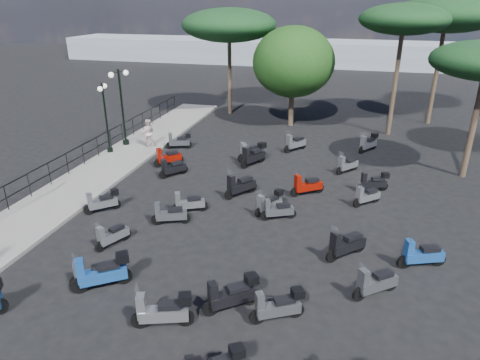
% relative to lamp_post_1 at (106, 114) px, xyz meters
% --- Properties ---
extents(ground, '(120.00, 120.00, 0.00)m').
position_rel_lamp_post_1_xyz_m(ground, '(7.55, -5.64, -2.39)').
color(ground, black).
rests_on(ground, ground).
extents(sidewalk, '(3.00, 30.00, 0.15)m').
position_rel_lamp_post_1_xyz_m(sidewalk, '(1.05, -2.64, -2.31)').
color(sidewalk, slate).
rests_on(sidewalk, ground).
extents(railing, '(0.04, 26.04, 1.10)m').
position_rel_lamp_post_1_xyz_m(railing, '(-0.25, -2.84, -1.49)').
color(railing, black).
rests_on(railing, sidewalk).
extents(lamp_post_1, '(0.52, 1.12, 3.92)m').
position_rel_lamp_post_1_xyz_m(lamp_post_1, '(0.00, 0.00, 0.00)').
color(lamp_post_1, black).
rests_on(lamp_post_1, sidewalk).
extents(lamp_post_2, '(0.71, 1.23, 4.46)m').
position_rel_lamp_post_1_xyz_m(lamp_post_2, '(0.22, 1.46, 0.31)').
color(lamp_post_2, black).
rests_on(lamp_post_2, sidewalk).
extents(pedestrian_far, '(0.95, 0.84, 1.62)m').
position_rel_lamp_post_1_xyz_m(pedestrian_far, '(1.68, 1.56, -1.43)').
color(pedestrian_far, beige).
rests_on(pedestrian_far, sidewalk).
extents(scooter_1, '(1.41, 0.88, 1.24)m').
position_rel_lamp_post_1_xyz_m(scooter_1, '(5.94, -11.07, -1.96)').
color(scooter_1, black).
rests_on(scooter_1, ground).
extents(scooter_2, '(0.77, 1.40, 1.19)m').
position_rel_lamp_post_1_xyz_m(scooter_2, '(5.25, -8.81, -1.98)').
color(scooter_2, black).
rests_on(scooter_2, ground).
extents(scooter_3, '(1.20, 1.14, 1.20)m').
position_rel_lamp_post_1_xyz_m(scooter_3, '(3.46, -6.50, -1.93)').
color(scooter_3, black).
rests_on(scooter_3, ground).
extents(scooter_4, '(1.24, 1.22, 1.31)m').
position_rel_lamp_post_1_xyz_m(scooter_4, '(3.95, -0.82, -1.93)').
color(scooter_4, black).
rests_on(scooter_4, ground).
extents(scooter_5, '(1.45, 0.76, 1.21)m').
position_rel_lamp_post_1_xyz_m(scooter_5, '(3.47, 1.93, -1.93)').
color(scooter_5, black).
rests_on(scooter_5, ground).
extents(scooter_6, '(1.66, 0.80, 1.37)m').
position_rel_lamp_post_1_xyz_m(scooter_6, '(8.76, -12.18, -1.87)').
color(scooter_6, black).
rests_on(scooter_6, ground).
extents(scooter_7, '(1.58, 1.22, 1.46)m').
position_rel_lamp_post_1_xyz_m(scooter_7, '(6.25, -11.09, -1.84)').
color(scooter_7, black).
rests_on(scooter_7, ground).
extents(scooter_8, '(1.48, 0.74, 1.23)m').
position_rel_lamp_post_1_xyz_m(scooter_8, '(6.62, -6.80, -1.96)').
color(scooter_8, black).
rests_on(scooter_8, ground).
extents(scooter_9, '(1.39, 0.83, 1.21)m').
position_rel_lamp_post_1_xyz_m(scooter_9, '(6.98, -5.64, -1.97)').
color(scooter_9, black).
rests_on(scooter_9, ground).
extents(scooter_10, '(1.08, 1.29, 1.26)m').
position_rel_lamp_post_1_xyz_m(scooter_10, '(4.79, -2.16, -1.95)').
color(scooter_10, black).
rests_on(scooter_10, ground).
extents(scooter_11, '(1.33, 1.23, 1.36)m').
position_rel_lamp_post_1_xyz_m(scooter_11, '(8.07, 1.02, -1.92)').
color(scooter_11, black).
rests_on(scooter_11, ground).
extents(scooter_13, '(1.47, 1.19, 1.38)m').
position_rel_lamp_post_1_xyz_m(scooter_13, '(10.37, -11.05, -1.87)').
color(scooter_13, black).
rests_on(scooter_13, ground).
extents(scooter_14, '(1.39, 0.79, 1.18)m').
position_rel_lamp_post_1_xyz_m(scooter_14, '(10.68, -5.34, -1.98)').
color(scooter_14, black).
rests_on(scooter_14, ground).
extents(scooter_15, '(1.18, 1.49, 1.42)m').
position_rel_lamp_post_1_xyz_m(scooter_15, '(8.65, -3.53, -1.89)').
color(scooter_15, black).
rests_on(scooter_15, ground).
extents(scooter_16, '(1.10, 1.65, 1.45)m').
position_rel_lamp_post_1_xyz_m(scooter_16, '(8.36, 0.40, -1.84)').
color(scooter_16, black).
rests_on(scooter_16, ground).
extents(scooter_17, '(1.14, 1.40, 1.35)m').
position_rel_lamp_post_1_xyz_m(scooter_17, '(10.18, 3.24, -1.92)').
color(scooter_17, black).
rests_on(scooter_17, ground).
extents(scooter_19, '(1.45, 0.93, 1.27)m').
position_rel_lamp_post_1_xyz_m(scooter_19, '(11.71, -11.15, -1.91)').
color(scooter_19, black).
rests_on(scooter_19, ground).
extents(scooter_20, '(1.32, 1.33, 1.41)m').
position_rel_lamp_post_1_xyz_m(scooter_20, '(13.42, -7.44, -1.90)').
color(scooter_20, black).
rests_on(scooter_20, ground).
extents(scooter_21, '(1.01, 1.28, 1.19)m').
position_rel_lamp_post_1_xyz_m(scooter_21, '(10.24, -4.85, -1.94)').
color(scooter_21, black).
rests_on(scooter_21, ground).
extents(scooter_22, '(1.42, 1.06, 1.33)m').
position_rel_lamp_post_1_xyz_m(scooter_22, '(11.54, -2.68, -1.93)').
color(scooter_22, black).
rests_on(scooter_22, ground).
extents(scooter_23, '(1.06, 1.25, 1.23)m').
position_rel_lamp_post_1_xyz_m(scooter_23, '(13.23, 0.56, -1.96)').
color(scooter_23, black).
rests_on(scooter_23, ground).
extents(scooter_25, '(1.37, 1.14, 1.33)m').
position_rel_lamp_post_1_xyz_m(scooter_25, '(14.35, -9.36, -1.92)').
color(scooter_25, black).
rests_on(scooter_25, ground).
extents(scooter_26, '(1.61, 0.82, 1.34)m').
position_rel_lamp_post_1_xyz_m(scooter_26, '(15.87, -7.41, -1.92)').
color(scooter_26, black).
rests_on(scooter_26, ground).
extents(scooter_27, '(1.17, 1.09, 1.20)m').
position_rel_lamp_post_1_xyz_m(scooter_27, '(14.17, -3.04, -1.97)').
color(scooter_27, black).
rests_on(scooter_27, ground).
extents(scooter_28, '(1.41, 0.73, 1.18)m').
position_rel_lamp_post_1_xyz_m(scooter_28, '(14.48, -1.48, -1.94)').
color(scooter_28, black).
rests_on(scooter_28, ground).
extents(scooter_29, '(1.06, 1.41, 1.29)m').
position_rel_lamp_post_1_xyz_m(scooter_29, '(14.32, 4.28, -1.90)').
color(scooter_29, black).
rests_on(scooter_29, ground).
extents(broadleaf_tree, '(5.49, 5.49, 6.69)m').
position_rel_lamp_post_1_xyz_m(broadleaf_tree, '(9.12, 8.68, 1.96)').
color(broadleaf_tree, '#38281E').
rests_on(broadleaf_tree, ground).
extents(pine_0, '(5.30, 5.30, 8.05)m').
position_rel_lamp_post_1_xyz_m(pine_0, '(15.67, 8.16, 4.70)').
color(pine_0, '#38281E').
rests_on(pine_0, ground).
extents(pine_1, '(6.68, 6.68, 8.48)m').
position_rel_lamp_post_1_xyz_m(pine_1, '(18.55, 11.60, 4.90)').
color(pine_1, '#38281E').
rests_on(pine_1, ground).
extents(pine_2, '(6.85, 6.85, 7.69)m').
position_rel_lamp_post_1_xyz_m(pine_2, '(4.08, 10.78, 4.09)').
color(pine_2, '#38281E').
rests_on(pine_2, ground).
extents(distant_hills, '(70.00, 8.00, 3.00)m').
position_rel_lamp_post_1_xyz_m(distant_hills, '(7.55, 39.36, -0.89)').
color(distant_hills, gray).
rests_on(distant_hills, ground).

